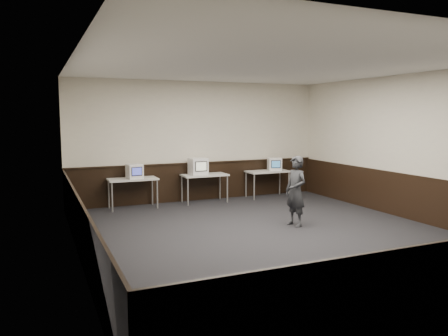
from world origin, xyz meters
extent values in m
plane|color=black|center=(0.00, 0.00, 0.00)|extent=(8.00, 8.00, 0.00)
plane|color=white|center=(0.00, 0.00, 3.20)|extent=(8.00, 8.00, 0.00)
plane|color=silver|center=(0.00, 4.00, 1.60)|extent=(7.00, 0.00, 7.00)
plane|color=silver|center=(-3.50, 0.00, 1.60)|extent=(0.00, 8.00, 8.00)
plane|color=silver|center=(3.50, 0.00, 1.60)|extent=(0.00, 8.00, 8.00)
cube|color=black|center=(0.00, 3.98, 0.50)|extent=(6.98, 0.04, 1.00)
cube|color=black|center=(-3.48, 0.00, 0.50)|extent=(0.04, 7.98, 1.00)
cube|color=black|center=(3.48, 0.00, 0.50)|extent=(0.04, 7.98, 1.00)
cube|color=black|center=(0.00, 3.96, 1.02)|extent=(6.98, 0.06, 0.04)
cube|color=beige|center=(-1.90, 3.60, 0.73)|extent=(1.20, 0.60, 0.04)
cylinder|color=#999999|center=(-2.45, 3.35, 0.35)|extent=(0.04, 0.04, 0.71)
cylinder|color=#999999|center=(-1.35, 3.35, 0.35)|extent=(0.04, 0.04, 0.71)
cylinder|color=#999999|center=(-2.45, 3.85, 0.35)|extent=(0.04, 0.04, 0.71)
cylinder|color=#999999|center=(-1.35, 3.85, 0.35)|extent=(0.04, 0.04, 0.71)
cube|color=beige|center=(0.00, 3.60, 0.73)|extent=(1.20, 0.60, 0.04)
cylinder|color=#999999|center=(-0.55, 3.35, 0.35)|extent=(0.04, 0.04, 0.71)
cylinder|color=#999999|center=(0.55, 3.35, 0.35)|extent=(0.04, 0.04, 0.71)
cylinder|color=#999999|center=(-0.55, 3.85, 0.35)|extent=(0.04, 0.04, 0.71)
cylinder|color=#999999|center=(0.55, 3.85, 0.35)|extent=(0.04, 0.04, 0.71)
cube|color=beige|center=(1.90, 3.60, 0.73)|extent=(1.20, 0.60, 0.04)
cylinder|color=#999999|center=(1.35, 3.35, 0.35)|extent=(0.04, 0.04, 0.71)
cylinder|color=#999999|center=(2.45, 3.35, 0.35)|extent=(0.04, 0.04, 0.71)
cylinder|color=#999999|center=(1.35, 3.85, 0.35)|extent=(0.04, 0.04, 0.71)
cylinder|color=#999999|center=(2.45, 3.85, 0.35)|extent=(0.04, 0.04, 0.71)
cube|color=white|center=(-1.86, 3.55, 0.93)|extent=(0.39, 0.41, 0.36)
cube|color=black|center=(-1.84, 3.36, 0.95)|extent=(0.27, 0.04, 0.21)
cube|color=#3A41AC|center=(-1.84, 3.35, 0.95)|extent=(0.23, 0.03, 0.18)
cube|color=white|center=(-0.17, 3.64, 0.97)|extent=(0.44, 0.46, 0.44)
cube|color=black|center=(-0.16, 3.41, 0.99)|extent=(0.33, 0.02, 0.26)
cube|color=silver|center=(-0.16, 3.40, 0.99)|extent=(0.28, 0.01, 0.22)
cube|color=white|center=(2.12, 3.60, 0.93)|extent=(0.46, 0.47, 0.36)
cube|color=black|center=(2.06, 3.41, 0.95)|extent=(0.26, 0.10, 0.22)
cube|color=teal|center=(2.06, 3.41, 0.95)|extent=(0.22, 0.08, 0.18)
imported|color=#28292D|center=(0.84, 0.51, 0.73)|extent=(0.44, 0.58, 1.46)
camera|label=1|loc=(-4.07, -7.08, 2.27)|focal=35.00mm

